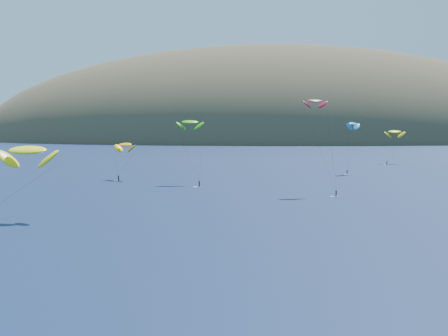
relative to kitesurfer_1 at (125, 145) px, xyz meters
name	(u,v)px	position (x,y,z in m)	size (l,w,h in m)	color
ground	(172,329)	(36.05, -145.40, -11.46)	(2800.00, 2800.00, 0.00)	black
island	(291,151)	(75.44, 416.96, -22.20)	(730.00, 300.00, 210.00)	#3D3526
kitesurfer_1	(125,145)	(0.00, 0.00, 0.00)	(9.23, 11.21, 13.85)	#F0FD1C
kitesurfer_2	(27,150)	(-1.22, -82.80, 2.22)	(13.16, 10.98, 16.95)	#F0FD1C
kitesurfer_3	(190,122)	(22.82, -11.54, 7.44)	(8.82, 13.28, 21.19)	#F0FD1C
kitesurfer_4	(353,124)	(78.20, 27.85, 6.73)	(7.49, 9.13, 20.34)	#F0FD1C
kitesurfer_9	(315,101)	(58.71, -36.65, 13.07)	(9.26, 8.22, 26.40)	#F0FD1C
kitesurfer_11	(395,132)	(104.71, 81.66, 2.85)	(10.21, 11.08, 16.83)	#F0FD1C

